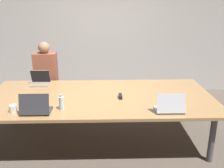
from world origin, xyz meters
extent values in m
plane|color=brown|center=(0.00, 0.00, 0.00)|extent=(24.00, 24.00, 0.00)
cube|color=#BCB7B2|center=(0.00, 2.28, 1.40)|extent=(12.00, 0.06, 2.80)
cube|color=#9E7547|center=(0.00, 0.00, 0.71)|extent=(3.34, 1.56, 0.04)
cylinder|color=#4C4C51|center=(1.49, -0.60, 0.35)|extent=(0.08, 0.08, 0.69)
cylinder|color=#4C4C51|center=(-1.49, 0.60, 0.35)|extent=(0.08, 0.08, 0.69)
cylinder|color=#4C4C51|center=(1.49, 0.60, 0.35)|extent=(0.08, 0.08, 0.69)
cube|color=#333338|center=(-0.77, -0.54, 0.74)|extent=(0.36, 0.25, 0.02)
cube|color=#333338|center=(-0.77, -0.65, 0.88)|extent=(0.36, 0.08, 0.25)
cube|color=#0F1933|center=(-0.77, -0.63, 0.87)|extent=(0.36, 0.07, 0.25)
cylinder|color=white|center=(-1.07, -0.54, 0.78)|extent=(0.09, 0.09, 0.09)
cylinder|color=#ADD1E0|center=(-0.47, -0.47, 0.82)|extent=(0.06, 0.06, 0.17)
cylinder|color=#ADD1E0|center=(-0.47, -0.47, 0.92)|extent=(0.03, 0.03, 0.04)
cube|color=#B7B7BC|center=(0.90, -0.55, 0.74)|extent=(0.35, 0.24, 0.02)
cube|color=#B7B7BC|center=(0.90, -0.63, 0.87)|extent=(0.36, 0.10, 0.23)
cube|color=#0F1933|center=(0.90, -0.62, 0.86)|extent=(0.35, 0.09, 0.23)
cube|color=gray|center=(-1.00, 0.53, 0.74)|extent=(0.31, 0.22, 0.02)
cube|color=gray|center=(-1.00, 0.62, 0.86)|extent=(0.32, 0.08, 0.22)
cube|color=black|center=(-1.00, 0.61, 0.86)|extent=(0.31, 0.08, 0.22)
cube|color=#2D2D38|center=(-0.99, 0.98, 0.23)|extent=(0.32, 0.24, 0.45)
cube|color=brown|center=(-0.99, 0.98, 0.82)|extent=(0.40, 0.24, 0.73)
sphere|color=#9E7051|center=(-0.99, 0.98, 1.28)|extent=(0.20, 0.20, 0.20)
cube|color=black|center=(0.31, -0.09, 0.76)|extent=(0.05, 0.15, 0.05)
camera|label=1|loc=(0.09, -3.44, 2.05)|focal=40.00mm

